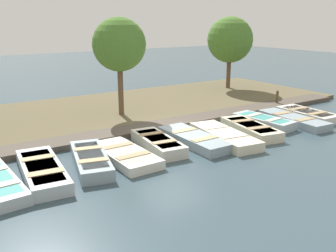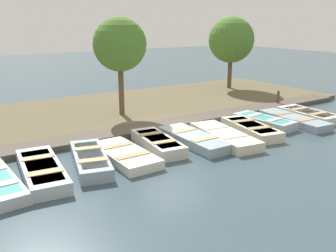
# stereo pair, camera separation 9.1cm
# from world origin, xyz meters

# --- Properties ---
(ground_plane) EXTENTS (80.00, 80.00, 0.00)m
(ground_plane) POSITION_xyz_m (0.00, 0.00, 0.00)
(ground_plane) COLOR #384C56
(shore_bank) EXTENTS (8.00, 24.00, 0.21)m
(shore_bank) POSITION_xyz_m (-5.00, 0.00, 0.10)
(shore_bank) COLOR brown
(shore_bank) RESTS_ON ground_plane
(dock_walkway) EXTENTS (1.19, 22.53, 0.21)m
(dock_walkway) POSITION_xyz_m (-1.35, 0.00, 0.11)
(dock_walkway) COLOR #51473D
(dock_walkway) RESTS_ON ground_plane
(rowboat_2) EXTENTS (3.47, 1.40, 0.39)m
(rowboat_2) POSITION_xyz_m (1.05, -5.34, 0.20)
(rowboat_2) COLOR #B2BCC1
(rowboat_2) RESTS_ON ground_plane
(rowboat_3) EXTENTS (3.18, 1.67, 0.41)m
(rowboat_3) POSITION_xyz_m (1.02, -3.81, 0.20)
(rowboat_3) COLOR #8C9EA8
(rowboat_3) RESTS_ON ground_plane
(rowboat_4) EXTENTS (2.98, 1.30, 0.33)m
(rowboat_4) POSITION_xyz_m (1.11, -2.66, 0.16)
(rowboat_4) COLOR silver
(rowboat_4) RESTS_ON ground_plane
(rowboat_5) EXTENTS (2.90, 1.29, 0.42)m
(rowboat_5) POSITION_xyz_m (0.79, -1.18, 0.21)
(rowboat_5) COLOR beige
(rowboat_5) RESTS_ON ground_plane
(rowboat_6) EXTENTS (3.28, 1.16, 0.37)m
(rowboat_6) POSITION_xyz_m (1.05, 0.24, 0.18)
(rowboat_6) COLOR #8C9EA8
(rowboat_6) RESTS_ON ground_plane
(rowboat_7) EXTENTS (3.51, 1.63, 0.38)m
(rowboat_7) POSITION_xyz_m (1.42, 1.40, 0.19)
(rowboat_7) COLOR beige
(rowboat_7) RESTS_ON ground_plane
(rowboat_8) EXTENTS (3.13, 1.61, 0.41)m
(rowboat_8) POSITION_xyz_m (1.28, 2.93, 0.20)
(rowboat_8) COLOR beige
(rowboat_8) RESTS_ON ground_plane
(rowboat_9) EXTENTS (2.79, 1.30, 0.40)m
(rowboat_9) POSITION_xyz_m (0.77, 4.23, 0.20)
(rowboat_9) COLOR #B2BCC1
(rowboat_9) RESTS_ON ground_plane
(rowboat_10) EXTENTS (3.41, 1.27, 0.35)m
(rowboat_10) POSITION_xyz_m (1.24, 5.61, 0.17)
(rowboat_10) COLOR #8C9EA8
(rowboat_10) RESTS_ON ground_plane
(rowboat_11) EXTENTS (2.86, 1.37, 0.39)m
(rowboat_11) POSITION_xyz_m (1.04, 6.87, 0.19)
(rowboat_11) COLOR silver
(rowboat_11) RESTS_ON ground_plane
(mooring_post_far) EXTENTS (0.14, 0.14, 0.88)m
(mooring_post_far) POSITION_xyz_m (-1.40, 7.56, 0.44)
(mooring_post_far) COLOR brown
(mooring_post_far) RESTS_ON ground_plane
(park_tree_left) EXTENTS (2.38, 2.38, 4.58)m
(park_tree_left) POSITION_xyz_m (-3.68, -0.39, 3.36)
(park_tree_left) COLOR brown
(park_tree_left) RESTS_ON ground_plane
(park_tree_center) EXTENTS (2.83, 2.83, 4.64)m
(park_tree_center) POSITION_xyz_m (-6.20, 8.46, 3.21)
(park_tree_center) COLOR brown
(park_tree_center) RESTS_ON ground_plane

